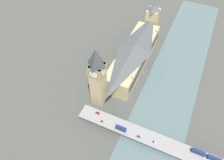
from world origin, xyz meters
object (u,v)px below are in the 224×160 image
(clock_tower, at_px, (98,77))
(car_southbound_lead, at_px, (153,142))
(road_bridge, at_px, (152,139))
(double_decker_bus_mid, at_px, (198,152))
(double_decker_bus_lead, at_px, (121,128))
(car_northbound_tail, at_px, (98,113))
(parliament_hall, at_px, (134,55))
(double_decker_bus_rear, at_px, (214,159))
(car_southbound_mid, at_px, (138,137))
(victoria_tower, at_px, (152,20))
(car_northbound_mid, at_px, (102,121))

(clock_tower, relative_size, car_southbound_lead, 18.71)
(road_bridge, xyz_separation_m, double_decker_bus_mid, (-39.50, -3.31, 3.93))
(double_decker_bus_mid, bearing_deg, clock_tower, -10.04)
(car_southbound_lead, bearing_deg, double_decker_bus_lead, 1.11)
(road_bridge, relative_size, car_southbound_lead, 38.09)
(car_northbound_tail, height_order, car_southbound_lead, car_northbound_tail)
(parliament_hall, height_order, double_decker_bus_mid, parliament_hall)
(road_bridge, distance_m, double_decker_bus_rear, 52.72)
(road_bridge, relative_size, double_decker_bus_mid, 12.86)
(double_decker_bus_lead, xyz_separation_m, car_southbound_lead, (-30.91, -0.60, -2.07))
(parliament_hall, xyz_separation_m, car_southbound_lead, (-53.12, 89.47, -7.59))
(car_southbound_lead, distance_m, car_southbound_mid, 13.70)
(victoria_tower, relative_size, double_decker_bus_lead, 4.67)
(clock_tower, distance_m, double_decker_bus_rear, 121.63)
(parliament_hall, bearing_deg, car_southbound_lead, 120.70)
(car_southbound_mid, bearing_deg, road_bridge, -163.55)
(double_decker_bus_lead, bearing_deg, car_northbound_tail, -13.68)
(road_bridge, height_order, car_southbound_mid, car_southbound_mid)
(road_bridge, bearing_deg, victoria_tower, -71.42)
(double_decker_bus_mid, bearing_deg, car_southbound_mid, 7.55)
(victoria_tower, xyz_separation_m, car_southbound_lead, (-53.17, 155.68, -14.69))
(victoria_tower, xyz_separation_m, road_bridge, (-51.34, 152.75, -16.55))
(parliament_hall, relative_size, double_decker_bus_lead, 10.75)
(parliament_hall, distance_m, car_northbound_mid, 90.38)
(victoria_tower, bearing_deg, clock_tower, 84.38)
(double_decker_bus_mid, xyz_separation_m, car_southbound_lead, (37.67, 6.23, -2.07))
(double_decker_bus_rear, height_order, car_northbound_mid, double_decker_bus_rear)
(victoria_tower, distance_m, road_bridge, 162.00)
(parliament_hall, relative_size, car_southbound_mid, 25.75)
(road_bridge, relative_size, double_decker_bus_lead, 14.27)
(double_decker_bus_rear, distance_m, car_southbound_mid, 64.70)
(clock_tower, height_order, double_decker_bus_rear, clock_tower)
(double_decker_bus_rear, relative_size, car_northbound_mid, 2.36)
(car_northbound_mid, bearing_deg, car_southbound_mid, 179.98)
(clock_tower, relative_size, car_northbound_mid, 15.46)
(double_decker_bus_lead, bearing_deg, double_decker_bus_rear, -175.36)
(double_decker_bus_mid, bearing_deg, car_southbound_lead, 9.39)
(clock_tower, bearing_deg, car_northbound_tail, 112.45)
(car_northbound_mid, bearing_deg, car_northbound_tail, -40.33)
(victoria_tower, distance_m, car_northbound_mid, 156.95)
(car_northbound_mid, distance_m, car_northbound_tail, 10.29)
(clock_tower, xyz_separation_m, car_northbound_mid, (-15.48, 25.15, -30.85))
(double_decker_bus_rear, distance_m, car_northbound_tail, 109.09)
(car_northbound_tail, bearing_deg, car_northbound_mid, 139.67)
(victoria_tower, bearing_deg, car_southbound_lead, 108.86)
(road_bridge, distance_m, car_northbound_mid, 48.91)
(car_southbound_mid, bearing_deg, clock_tower, -25.66)
(parliament_hall, xyz_separation_m, victoria_tower, (0.05, -66.21, 7.10))
(parliament_hall, height_order, car_southbound_mid, parliament_hall)
(clock_tower, distance_m, double_decker_bus_mid, 109.20)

